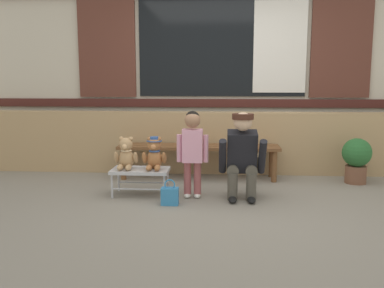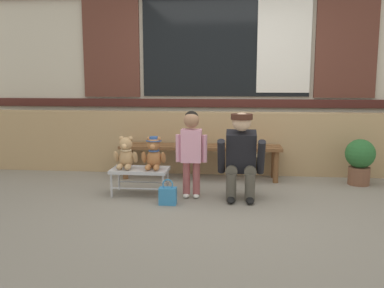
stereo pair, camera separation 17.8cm
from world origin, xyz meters
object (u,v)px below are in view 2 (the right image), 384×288
(wooden_bench_long, at_px, (200,150))
(teddy_bear_with_hat, at_px, (154,154))
(child_standing, at_px, (191,145))
(potted_plant, at_px, (360,159))
(small_display_bench, at_px, (140,171))
(adult_crouching, at_px, (242,156))
(teddy_bear_plain, at_px, (126,154))
(handbag_on_ground, at_px, (168,195))

(wooden_bench_long, relative_size, teddy_bear_with_hat, 5.78)
(child_standing, bearing_deg, wooden_bench_long, 88.85)
(potted_plant, bearing_deg, child_standing, -158.68)
(small_display_bench, bearing_deg, adult_crouching, -3.08)
(adult_crouching, height_order, potted_plant, adult_crouching)
(teddy_bear_plain, bearing_deg, potted_plant, 14.64)
(child_standing, bearing_deg, teddy_bear_with_hat, 171.62)
(adult_crouching, bearing_deg, teddy_bear_with_hat, 176.29)
(wooden_bench_long, height_order, potted_plant, potted_plant)
(wooden_bench_long, distance_m, small_display_bench, 1.05)
(teddy_bear_plain, distance_m, child_standing, 0.76)
(small_display_bench, distance_m, child_standing, 0.68)
(child_standing, xyz_separation_m, adult_crouching, (0.55, 0.00, -0.11))
(teddy_bear_with_hat, bearing_deg, wooden_bench_long, 62.10)
(wooden_bench_long, relative_size, small_display_bench, 3.28)
(teddy_bear_plain, relative_size, handbag_on_ground, 1.34)
(child_standing, relative_size, adult_crouching, 1.01)
(small_display_bench, relative_size, teddy_bear_with_hat, 1.76)
(child_standing, bearing_deg, small_display_bench, 174.07)
(wooden_bench_long, bearing_deg, handbag_on_ground, -101.06)
(wooden_bench_long, height_order, teddy_bear_with_hat, teddy_bear_with_hat)
(wooden_bench_long, relative_size, potted_plant, 3.68)
(small_display_bench, bearing_deg, handbag_on_ground, -43.28)
(teddy_bear_plain, height_order, child_standing, child_standing)
(small_display_bench, bearing_deg, wooden_bench_long, 54.38)
(handbag_on_ground, xyz_separation_m, potted_plant, (2.22, 1.07, 0.23))
(teddy_bear_with_hat, relative_size, adult_crouching, 0.38)
(teddy_bear_with_hat, xyz_separation_m, adult_crouching, (0.98, -0.06, 0.01))
(teddy_bear_plain, bearing_deg, adult_crouching, -2.77)
(teddy_bear_plain, height_order, potted_plant, teddy_bear_plain)
(wooden_bench_long, relative_size, child_standing, 2.19)
(wooden_bench_long, bearing_deg, adult_crouching, -59.85)
(child_standing, bearing_deg, potted_plant, 21.32)
(small_display_bench, xyz_separation_m, child_standing, (0.59, -0.06, 0.33))
(child_standing, distance_m, potted_plant, 2.17)
(teddy_bear_plain, distance_m, potted_plant, 2.85)
(teddy_bear_plain, bearing_deg, small_display_bench, -0.51)
(teddy_bear_plain, bearing_deg, handbag_on_ground, -33.51)
(teddy_bear_with_hat, relative_size, handbag_on_ground, 1.34)
(wooden_bench_long, xyz_separation_m, handbag_on_ground, (-0.24, -1.20, -0.28))
(small_display_bench, relative_size, potted_plant, 1.12)
(teddy_bear_plain, xyz_separation_m, teddy_bear_with_hat, (0.32, 0.00, 0.01))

